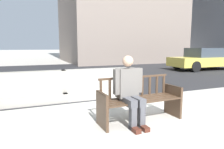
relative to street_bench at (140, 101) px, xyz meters
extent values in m
plane|color=#B7B2A8|center=(0.48, -0.96, -0.40)|extent=(200.00, 200.00, 0.00)
cube|color=#28282B|center=(0.48, 7.74, -0.39)|extent=(120.00, 12.00, 0.01)
cube|color=#473323|center=(-0.82, -0.05, -0.07)|extent=(0.07, 0.51, 0.66)
cube|color=#473323|center=(0.82, 0.00, -0.07)|extent=(0.07, 0.51, 0.66)
cube|color=#473323|center=(0.00, -0.03, -0.17)|extent=(0.05, 0.33, 0.45)
cube|color=#473323|center=(0.01, -0.26, 0.05)|extent=(1.60, 0.12, 0.02)
cube|color=#473323|center=(0.00, -0.14, 0.05)|extent=(1.60, 0.12, 0.02)
cube|color=#473323|center=(0.00, -0.03, 0.05)|extent=(1.60, 0.12, 0.02)
cube|color=#473323|center=(0.00, 0.09, 0.05)|extent=(1.60, 0.12, 0.02)
cube|color=#473323|center=(-0.01, 0.20, 0.05)|extent=(1.60, 0.12, 0.02)
cube|color=#473323|center=(-0.01, 0.21, 0.46)|extent=(1.60, 0.09, 0.04)
cube|color=#473323|center=(-0.76, 0.19, 0.25)|extent=(0.04, 0.03, 0.38)
cube|color=#473323|center=(-0.57, 0.19, 0.25)|extent=(0.04, 0.03, 0.38)
cube|color=#473323|center=(-0.38, 0.20, 0.25)|extent=(0.04, 0.03, 0.38)
cube|color=#473323|center=(-0.19, 0.21, 0.25)|extent=(0.04, 0.03, 0.38)
cube|color=#473323|center=(-0.01, 0.21, 0.25)|extent=(0.04, 0.03, 0.38)
cube|color=#473323|center=(0.18, 0.22, 0.25)|extent=(0.04, 0.03, 0.38)
cube|color=#473323|center=(0.37, 0.23, 0.25)|extent=(0.04, 0.03, 0.38)
cube|color=#473323|center=(0.55, 0.23, 0.25)|extent=(0.04, 0.03, 0.38)
cube|color=#473323|center=(0.74, 0.24, 0.25)|extent=(0.04, 0.03, 0.38)
cube|color=#473323|center=(-0.82, -0.07, 0.25)|extent=(0.07, 0.46, 0.03)
cube|color=#473323|center=(0.82, -0.02, 0.25)|extent=(0.07, 0.46, 0.03)
cube|color=#66605B|center=(-0.27, 0.03, 0.39)|extent=(0.41, 0.25, 0.56)
sphere|color=tan|center=(-0.27, 0.01, 0.81)|extent=(0.21, 0.21, 0.21)
cube|color=#4C4C51|center=(-0.35, -0.19, 0.08)|extent=(0.15, 0.44, 0.14)
cube|color=#4C4C51|center=(-0.17, -0.18, 0.08)|extent=(0.15, 0.44, 0.14)
cube|color=#4C4C51|center=(-0.35, -0.36, -0.17)|extent=(0.11, 0.11, 0.45)
cube|color=#4C4C51|center=(-0.17, -0.35, -0.17)|extent=(0.11, 0.11, 0.45)
cube|color=#4C2319|center=(-0.35, -0.44, -0.36)|extent=(0.12, 0.26, 0.08)
cube|color=#4C2319|center=(-0.17, -0.43, -0.36)|extent=(0.12, 0.26, 0.08)
cube|color=#66605B|center=(-0.52, 0.00, 0.43)|extent=(0.09, 0.12, 0.48)
cube|color=#66605B|center=(-0.03, 0.01, 0.43)|extent=(0.09, 0.12, 0.48)
cube|color=#ADA89E|center=(-0.22, 2.16, -0.28)|extent=(2.02, 0.73, 0.24)
cube|color=#ADA89E|center=(-0.22, 2.16, 0.14)|extent=(2.01, 0.35, 0.60)
cube|color=#9E998E|center=(-2.10, 2.19, -0.28)|extent=(2.01, 0.71, 0.24)
cube|color=#9E998E|center=(-2.10, 2.19, 0.14)|extent=(2.00, 0.33, 0.60)
cube|color=#DBC64C|center=(8.37, 6.30, 0.14)|extent=(4.56, 1.87, 0.56)
cube|color=#38424C|center=(8.55, 6.29, 0.71)|extent=(2.35, 1.59, 0.58)
cylinder|color=black|center=(6.95, 5.52, -0.08)|extent=(0.65, 0.24, 0.64)
cylinder|color=black|center=(7.00, 7.16, -0.08)|extent=(0.65, 0.24, 0.64)
cylinder|color=black|center=(9.79, 7.07, -0.08)|extent=(0.65, 0.24, 0.64)
camera|label=1|loc=(-1.98, -3.37, 1.09)|focal=32.00mm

